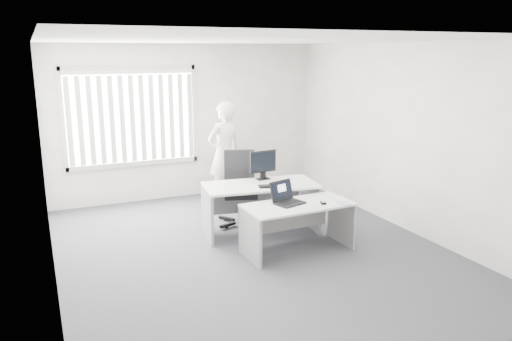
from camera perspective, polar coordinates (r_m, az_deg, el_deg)
name	(u,v)px	position (r m, az deg, el deg)	size (l,w,h in m)	color
ground	(252,251)	(6.92, -0.43, -9.17)	(6.00, 6.00, 0.00)	#4B4B52
wall_back	(187,122)	(9.30, -7.92, 5.54)	(5.00, 0.02, 2.80)	white
wall_front	(408,220)	(4.04, 16.97, -5.39)	(5.00, 0.02, 2.80)	white
wall_left	(45,169)	(5.99, -22.94, 0.20)	(0.02, 6.00, 2.80)	white
wall_right	(404,138)	(7.84, 16.57, 3.63)	(0.02, 6.00, 2.80)	white
ceiling	(252,40)	(6.39, -0.48, 14.69)	(5.00, 6.00, 0.02)	silver
window	(132,117)	(9.02, -14.02, 5.98)	(2.32, 0.06, 1.76)	#B5B5B0
blinds	(132,119)	(8.96, -13.94, 5.75)	(2.20, 0.10, 1.50)	silver
desk_near	(298,217)	(6.77, 4.81, -5.35)	(1.49, 0.74, 0.67)	white
desk_far	(261,198)	(7.41, 0.53, -3.14)	(1.74, 0.99, 0.76)	white
office_chair	(240,201)	(7.89, -1.82, -3.52)	(0.83, 0.83, 1.15)	black
person	(224,153)	(8.80, -3.63, 1.97)	(0.67, 0.44, 1.83)	white
laptop	(290,193)	(6.67, 3.89, -2.63)	(0.38, 0.34, 0.29)	black
paper_sheet	(323,201)	(6.87, 7.62, -3.50)	(0.28, 0.20, 0.00)	silver
mouse	(323,202)	(6.76, 7.69, -3.61)	(0.06, 0.10, 0.04)	#B7B7B9
booklet	(344,204)	(6.80, 10.01, -3.74)	(0.14, 0.19, 0.01)	white
keyboard	(274,186)	(7.22, 2.09, -1.78)	(0.45, 0.15, 0.02)	black
monitor	(263,165)	(7.58, 0.80, 0.63)	(0.45, 0.13, 0.45)	black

